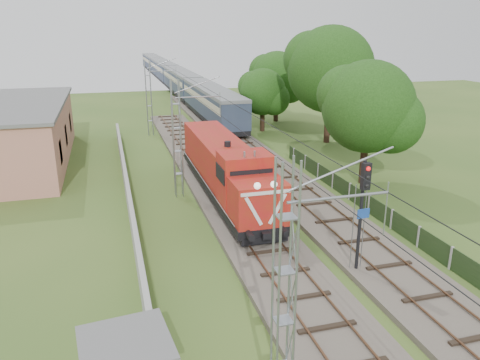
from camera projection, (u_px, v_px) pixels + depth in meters
name	position (u px, v px, depth m)	size (l,w,h in m)	color
ground	(280.00, 272.00, 22.44)	(140.00, 140.00, 0.00)	#36541F
track_main	(240.00, 215.00, 28.78)	(4.20, 70.00, 0.45)	#6B6054
track_side	(254.00, 156.00, 41.97)	(4.20, 80.00, 0.45)	#6B6054
catenary	(178.00, 139.00, 31.39)	(3.31, 70.00, 8.00)	gray
boundary_wall	(127.00, 190.00, 31.49)	(0.25, 40.00, 1.50)	#9E9E99
station_building	(16.00, 133.00, 39.67)	(8.40, 20.40, 5.22)	#B67262
fence	(392.00, 219.00, 27.07)	(0.12, 32.00, 1.20)	black
locomotive	(226.00, 168.00, 31.36)	(2.94, 16.80, 4.27)	black
coach_rake	(171.00, 74.00, 89.60)	(3.16, 94.15, 3.65)	black
signal_post	(363.00, 199.00, 20.99)	(0.62, 0.48, 5.60)	black
tree_a	(369.00, 108.00, 33.61)	(7.01, 6.68, 9.09)	#3D2419
tree_b	(332.00, 71.00, 45.59)	(8.86, 8.43, 11.48)	#3D2419
tree_c	(263.00, 92.00, 51.62)	(5.37, 5.11, 6.96)	#3D2419
tree_d	(277.00, 78.00, 56.89)	(6.58, 6.27, 8.53)	#3D2419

